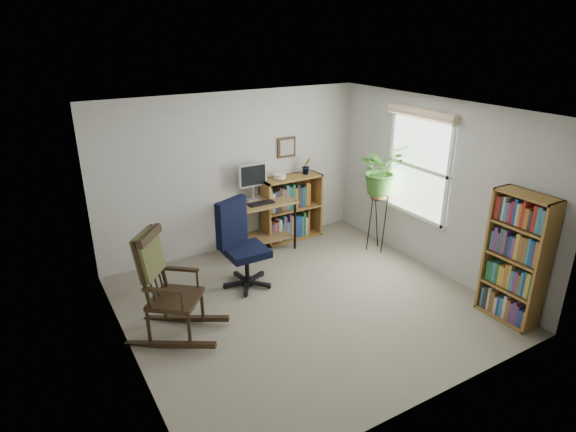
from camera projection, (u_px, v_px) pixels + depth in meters
floor at (304, 304)px, 6.04m from camera, size 4.20×4.00×0.00m
ceiling at (307, 111)px, 5.16m from camera, size 4.20×4.00×0.00m
wall_back at (234, 173)px, 7.21m from camera, size 4.20×0.00×2.40m
wall_front at (434, 290)px, 4.00m from camera, size 4.20×0.00×2.40m
wall_left at (121, 255)px, 4.61m from camera, size 0.00×4.00×2.40m
wall_right at (434, 187)px, 6.59m from camera, size 0.00×4.00×2.40m
window at (418, 168)px, 6.74m from camera, size 0.12×1.20×1.50m
desk at (258, 226)px, 7.37m from camera, size 1.10×0.60×0.79m
monitor at (253, 181)px, 7.23m from camera, size 0.46×0.16×0.56m
keyboard at (261, 203)px, 7.12m from camera, size 0.40×0.15×0.02m
office_chair at (246, 245)px, 6.26m from camera, size 0.86×0.86×1.20m
rocking_chair at (174, 285)px, 5.21m from camera, size 1.26×1.21×1.27m
low_bookshelf at (292, 208)px, 7.74m from camera, size 0.99×0.33×1.05m
tall_bookshelf at (516, 259)px, 5.48m from camera, size 0.29×0.68×1.56m
plant_stand at (377, 220)px, 7.33m from camera, size 0.36×0.36×1.00m
spider_plant at (383, 145)px, 6.91m from camera, size 1.69×1.88×1.46m
potted_plant_small at (306, 171)px, 7.66m from camera, size 0.13×0.24×0.11m
framed_picture at (287, 147)px, 7.50m from camera, size 0.32×0.04×0.32m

